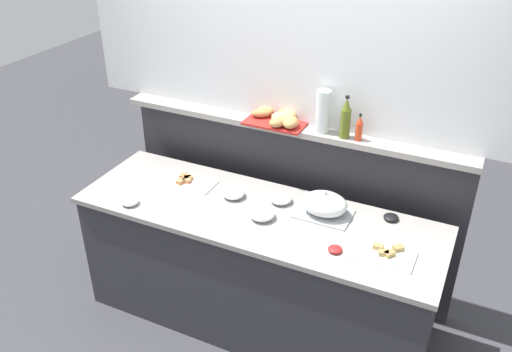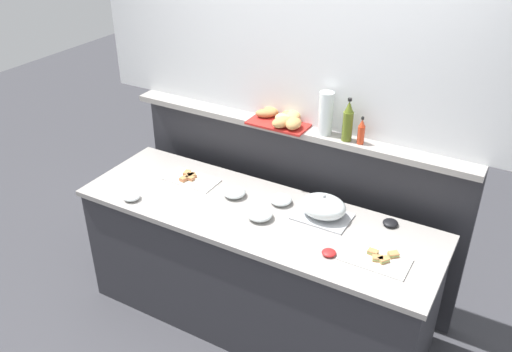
# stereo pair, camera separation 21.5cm
# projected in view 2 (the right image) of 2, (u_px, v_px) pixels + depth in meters

# --- Properties ---
(ground_plane) EXTENTS (12.00, 12.00, 0.00)m
(ground_plane) POSITION_uv_depth(u_px,v_px,m) (293.00, 270.00, 4.29)
(ground_plane) COLOR #38383D
(buffet_counter) EXTENTS (2.33, 0.75, 0.90)m
(buffet_counter) POSITION_uv_depth(u_px,v_px,m) (255.00, 268.00, 3.61)
(buffet_counter) COLOR #2D2D33
(buffet_counter) RESTS_ON ground_plane
(back_ledge_unit) EXTENTS (2.43, 0.22, 1.30)m
(back_ledge_unit) POSITION_uv_depth(u_px,v_px,m) (293.00, 200.00, 3.91)
(back_ledge_unit) COLOR #2D2D33
(back_ledge_unit) RESTS_ON ground_plane
(upper_wall_panel) EXTENTS (3.03, 0.08, 1.30)m
(upper_wall_panel) POSITION_uv_depth(u_px,v_px,m) (302.00, 22.00, 3.30)
(upper_wall_panel) COLOR silver
(upper_wall_panel) RESTS_ON back_ledge_unit
(sandwich_platter_front) EXTENTS (0.37, 0.20, 0.04)m
(sandwich_platter_front) POSITION_uv_depth(u_px,v_px,m) (376.00, 259.00, 2.97)
(sandwich_platter_front) COLOR white
(sandwich_platter_front) RESTS_ON buffet_counter
(sandwich_platter_rear) EXTENTS (0.37, 0.19, 0.04)m
(sandwich_platter_rear) POSITION_uv_depth(u_px,v_px,m) (191.00, 179.00, 3.73)
(sandwich_platter_rear) COLOR white
(sandwich_platter_rear) RESTS_ON buffet_counter
(serving_cloche) EXTENTS (0.34, 0.24, 0.17)m
(serving_cloche) POSITION_uv_depth(u_px,v_px,m) (323.00, 207.00, 3.30)
(serving_cloche) COLOR #B7BABF
(serving_cloche) RESTS_ON buffet_counter
(glass_bowl_large) EXTENTS (0.11, 0.11, 0.04)m
(glass_bowl_large) POSITION_uv_depth(u_px,v_px,m) (132.00, 197.00, 3.50)
(glass_bowl_large) COLOR silver
(glass_bowl_large) RESTS_ON buffet_counter
(glass_bowl_medium) EXTENTS (0.15, 0.15, 0.06)m
(glass_bowl_medium) POSITION_uv_depth(u_px,v_px,m) (234.00, 193.00, 3.54)
(glass_bowl_medium) COLOR silver
(glass_bowl_medium) RESTS_ON buffet_counter
(glass_bowl_small) EXTENTS (0.16, 0.16, 0.06)m
(glass_bowl_small) POSITION_uv_depth(u_px,v_px,m) (260.00, 214.00, 3.31)
(glass_bowl_small) COLOR silver
(glass_bowl_small) RESTS_ON buffet_counter
(glass_bowl_extra) EXTENTS (0.14, 0.14, 0.06)m
(glass_bowl_extra) POSITION_uv_depth(u_px,v_px,m) (281.00, 200.00, 3.46)
(glass_bowl_extra) COLOR silver
(glass_bowl_extra) RESTS_ON buffet_counter
(condiment_bowl_teal) EXTENTS (0.08, 0.08, 0.03)m
(condiment_bowl_teal) POSITION_uv_depth(u_px,v_px,m) (329.00, 253.00, 3.01)
(condiment_bowl_teal) COLOR red
(condiment_bowl_teal) RESTS_ON buffet_counter
(condiment_bowl_red) EXTENTS (0.09, 0.09, 0.03)m
(condiment_bowl_red) POSITION_uv_depth(u_px,v_px,m) (390.00, 223.00, 3.26)
(condiment_bowl_red) COLOR black
(condiment_bowl_red) RESTS_ON buffet_counter
(olive_oil_bottle) EXTENTS (0.06, 0.06, 0.28)m
(olive_oil_bottle) POSITION_uv_depth(u_px,v_px,m) (348.00, 122.00, 3.30)
(olive_oil_bottle) COLOR #56661E
(olive_oil_bottle) RESTS_ON back_ledge_unit
(hot_sauce_bottle) EXTENTS (0.04, 0.04, 0.18)m
(hot_sauce_bottle) POSITION_uv_depth(u_px,v_px,m) (361.00, 132.00, 3.28)
(hot_sauce_bottle) COLOR red
(hot_sauce_bottle) RESTS_ON back_ledge_unit
(bread_basket) EXTENTS (0.40, 0.32, 0.08)m
(bread_basket) POSITION_uv_depth(u_px,v_px,m) (283.00, 118.00, 3.55)
(bread_basket) COLOR #B2231E
(bread_basket) RESTS_ON back_ledge_unit
(water_carafe) EXTENTS (0.09, 0.09, 0.28)m
(water_carafe) POSITION_uv_depth(u_px,v_px,m) (326.00, 113.00, 3.38)
(water_carafe) COLOR silver
(water_carafe) RESTS_ON back_ledge_unit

